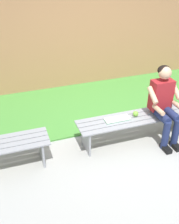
% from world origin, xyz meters
% --- Properties ---
extents(ground_plane, '(10.00, 7.00, 0.04)m').
position_xyz_m(ground_plane, '(1.17, 1.00, -0.02)').
color(ground_plane, '#9E9E99').
extents(grass_strip, '(9.00, 2.12, 0.03)m').
position_xyz_m(grass_strip, '(1.17, -1.43, 0.01)').
color(grass_strip, '#478C38').
rests_on(grass_strip, ground).
extents(brick_wall, '(9.50, 0.24, 2.57)m').
position_xyz_m(brick_wall, '(0.50, -2.44, 1.29)').
color(brick_wall, '#B27A51').
rests_on(brick_wall, ground).
extents(bench_near, '(1.88, 0.46, 0.43)m').
position_xyz_m(bench_near, '(0.00, 0.00, 0.33)').
color(bench_near, gray).
rests_on(bench_near, ground).
extents(person_seated, '(0.50, 0.69, 1.23)m').
position_xyz_m(person_seated, '(-0.45, 0.10, 0.67)').
color(person_seated, maroon).
rests_on(person_seated, ground).
extents(apple, '(0.09, 0.09, 0.09)m').
position_xyz_m(apple, '(-0.03, -0.03, 0.47)').
color(apple, '#72B738').
rests_on(apple, bench_near).
extents(book_open, '(0.41, 0.16, 0.02)m').
position_xyz_m(book_open, '(0.29, -0.03, 0.44)').
color(book_open, white).
rests_on(book_open, bench_near).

